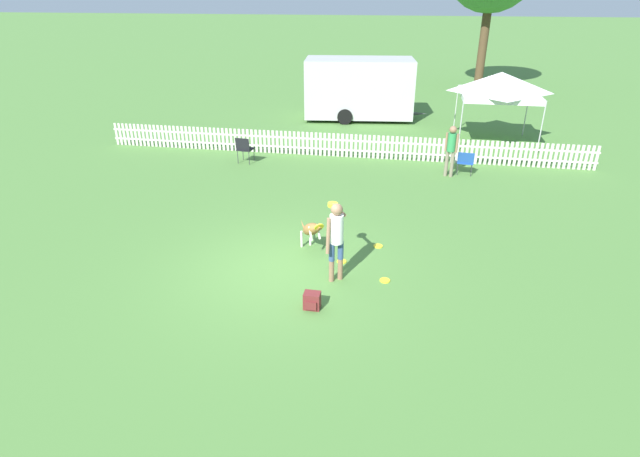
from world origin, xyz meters
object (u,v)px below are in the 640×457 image
leaping_dog (311,229)px  equipment_trailer (359,88)px  folding_chair_center (244,148)px  spectator_standing (451,146)px  frisbee_near_handler (378,246)px  backpack_on_grass (312,301)px  frisbee_midfield (385,280)px  frisbee_near_dog (342,261)px  canopy_tent_main (500,85)px  handler_person (336,232)px  folding_chair_blue_left (465,161)px

leaping_dog → equipment_trailer: bearing=-121.8°
folding_chair_center → spectator_standing: (6.94, -0.14, 0.45)m
folding_chair_center → spectator_standing: spectator_standing is taller
frisbee_near_handler → spectator_standing: 5.76m
backpack_on_grass → equipment_trailer: equipment_trailer is taller
frisbee_midfield → equipment_trailer: equipment_trailer is taller
frisbee_near_dog → spectator_standing: bearing=67.2°
frisbee_near_dog → canopy_tent_main: (4.53, 10.58, 2.23)m
canopy_tent_main → spectator_standing: bearing=-113.8°
frisbee_near_handler → frisbee_near_dog: size_ratio=1.00×
frisbee_midfield → folding_chair_center: size_ratio=0.23×
leaping_dog → handler_person: bearing=90.4°
canopy_tent_main → folding_chair_blue_left: bearing=-108.8°
folding_chair_center → equipment_trailer: bearing=-106.5°
leaping_dog → folding_chair_blue_left: (3.90, 6.19, -0.11)m
folding_chair_blue_left → spectator_standing: (-0.53, -0.28, 0.54)m
frisbee_near_handler → spectator_standing: spectator_standing is taller
handler_person → frisbee_midfield: handler_person is taller
folding_chair_center → equipment_trailer: (3.15, 7.43, 0.86)m
frisbee_midfield → canopy_tent_main: 11.97m
frisbee_near_dog → canopy_tent_main: size_ratio=0.08×
leaping_dog → folding_chair_center: 7.02m
leaping_dog → canopy_tent_main: size_ratio=0.37×
folding_chair_center → equipment_trailer: 8.12m
frisbee_near_handler → spectator_standing: size_ratio=0.13×
folding_chair_blue_left → equipment_trailer: size_ratio=0.13×
leaping_dog → frisbee_near_dog: (0.76, -0.34, -0.57)m
frisbee_midfield → leaping_dog: bearing=150.9°
leaping_dog → folding_chair_blue_left: leaping_dog is taller
frisbee_near_dog → frisbee_midfield: 1.19m
spectator_standing → frisbee_near_handler: bearing=86.9°
handler_person → folding_chair_blue_left: size_ratio=2.21×
handler_person → frisbee_near_dog: handler_person is taller
equipment_trailer → frisbee_midfield: bearing=-88.3°
leaping_dog → frisbee_near_handler: leaping_dog is taller
folding_chair_blue_left → handler_person: bearing=72.4°
frisbee_near_handler → frisbee_near_dog: same height
leaping_dog → canopy_tent_main: canopy_tent_main is taller
frisbee_near_handler → equipment_trailer: 13.15m
frisbee_near_handler → folding_chair_blue_left: (2.40, 5.64, 0.45)m
canopy_tent_main → spectator_standing: size_ratio=1.73×
folding_chair_center → canopy_tent_main: 9.94m
handler_person → frisbee_near_dog: size_ratio=7.96×
handler_person → spectator_standing: size_ratio=1.04×
canopy_tent_main → equipment_trailer: canopy_tent_main is taller
canopy_tent_main → equipment_trailer: 6.60m
equipment_trailer → canopy_tent_main: bearing=-36.5°
handler_person → folding_chair_center: size_ratio=1.86×
frisbee_near_dog → equipment_trailer: (-1.17, 13.82, 1.41)m
frisbee_near_dog → folding_chair_center: size_ratio=0.23×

